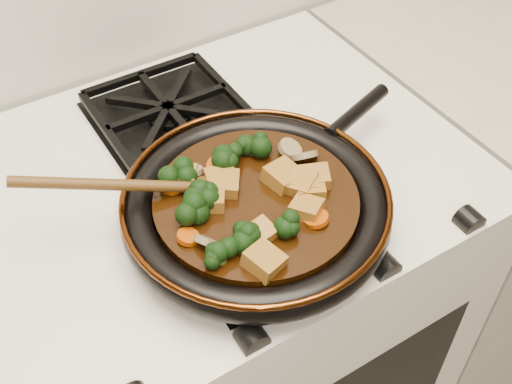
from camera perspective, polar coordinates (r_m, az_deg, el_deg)
stove at (r=1.31m, az=-2.99°, el=-12.26°), size 0.76×0.60×0.90m
burner_grate_front at (r=0.87m, az=0.44°, el=-2.81°), size 0.23×0.23×0.03m
burner_grate_back at (r=1.05m, az=-7.77°, el=7.06°), size 0.23×0.23×0.03m
skillet at (r=0.85m, az=0.09°, el=-1.15°), size 0.47×0.36×0.05m
braising_sauce at (r=0.84m, az=-0.00°, el=-0.99°), size 0.27×0.27×0.02m
tofu_cube_0 at (r=0.86m, az=-6.41°, el=1.39°), size 0.05×0.05×0.02m
tofu_cube_1 at (r=0.79m, az=0.33°, el=-3.73°), size 0.04×0.04×0.02m
tofu_cube_2 at (r=0.84m, az=3.85°, el=0.73°), size 0.06×0.06×0.03m
tofu_cube_3 at (r=0.84m, az=4.89°, el=0.29°), size 0.05×0.05×0.02m
tofu_cube_4 at (r=0.76m, az=0.73°, el=-6.14°), size 0.05×0.05×0.03m
tofu_cube_5 at (r=0.84m, az=-2.92°, el=0.70°), size 0.06×0.06×0.03m
tofu_cube_6 at (r=0.83m, az=-4.10°, el=-0.55°), size 0.05×0.06×0.02m
tofu_cube_7 at (r=0.85m, az=4.37°, el=0.94°), size 0.05×0.05×0.02m
tofu_cube_8 at (r=0.82m, az=4.52°, el=-1.51°), size 0.05×0.05×0.03m
tofu_cube_9 at (r=0.85m, az=-3.10°, el=1.15°), size 0.05×0.05×0.02m
tofu_cube_10 at (r=0.85m, az=2.41°, el=1.41°), size 0.05×0.05×0.03m
tofu_cube_11 at (r=0.85m, az=5.26°, el=1.25°), size 0.05×0.05×0.03m
broccoli_floret_0 at (r=0.81m, az=-6.30°, el=-2.01°), size 0.09×0.08×0.06m
broccoli_floret_1 at (r=0.76m, az=-3.06°, el=-5.76°), size 0.08×0.07×0.06m
broccoli_floret_2 at (r=0.89m, az=-0.34°, el=4.02°), size 0.08×0.07×0.06m
broccoli_floret_3 at (r=0.79m, az=2.90°, el=-3.16°), size 0.07×0.08×0.06m
broccoli_floret_4 at (r=0.87m, az=-2.20°, el=2.56°), size 0.09×0.08×0.06m
broccoli_floret_5 at (r=0.78m, az=-1.29°, el=-4.25°), size 0.07×0.07×0.06m
broccoli_floret_6 at (r=0.85m, az=-6.73°, el=1.00°), size 0.08×0.08×0.05m
broccoli_floret_7 at (r=0.82m, az=-4.47°, el=-0.83°), size 0.09×0.09×0.06m
carrot_coin_0 at (r=0.79m, az=-6.08°, el=-3.98°), size 0.03×0.03×0.01m
carrot_coin_1 at (r=0.85m, az=-7.38°, el=0.50°), size 0.03×0.03×0.02m
carrot_coin_2 at (r=0.84m, az=-4.58°, el=-0.17°), size 0.03×0.03×0.02m
carrot_coin_3 at (r=0.81m, az=5.39°, el=-2.38°), size 0.03×0.03×0.02m
carrot_coin_4 at (r=0.87m, az=-3.41°, el=2.38°), size 0.03×0.03×0.02m
mushroom_slice_0 at (r=0.89m, az=4.32°, el=3.26°), size 0.04×0.04×0.03m
mushroom_slice_1 at (r=0.78m, az=-4.48°, el=-4.37°), size 0.04×0.04×0.03m
mushroom_slice_2 at (r=0.87m, az=-5.89°, el=1.94°), size 0.05×0.05×0.02m
mushroom_slice_3 at (r=0.90m, az=3.04°, el=3.86°), size 0.05×0.05×0.02m
wooden_spoon at (r=0.83m, az=-9.27°, el=0.54°), size 0.15×0.08×0.24m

